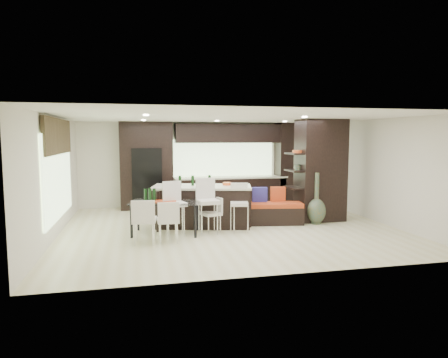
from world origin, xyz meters
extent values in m
plane|color=beige|center=(0.00, 0.00, 0.00)|extent=(8.00, 8.00, 0.00)
cube|color=silver|center=(0.00, 3.50, 1.35)|extent=(8.00, 0.02, 2.70)
cube|color=silver|center=(-4.00, 0.00, 1.35)|extent=(0.02, 7.00, 2.70)
cube|color=silver|center=(4.00, 0.00, 1.35)|extent=(0.02, 7.00, 2.70)
cube|color=white|center=(0.00, 0.00, 2.70)|extent=(8.00, 7.00, 0.02)
cube|color=#B2D199|center=(-3.96, 0.20, 1.35)|extent=(0.04, 3.20, 1.90)
cube|color=#B2D199|center=(0.60, 3.46, 1.55)|extent=(3.40, 0.04, 1.20)
cube|color=brown|center=(-3.93, 0.20, 2.25)|extent=(0.08, 3.00, 0.80)
cube|color=white|center=(0.00, 0.25, 2.68)|extent=(4.00, 3.00, 0.02)
cube|color=black|center=(0.50, 3.17, 1.35)|extent=(6.80, 0.68, 2.70)
cube|color=black|center=(-1.90, 3.12, 0.95)|extent=(0.90, 0.68, 1.90)
cube|color=black|center=(2.60, 0.40, 1.35)|extent=(1.20, 0.80, 2.70)
cube|color=black|center=(-0.62, 0.36, 0.51)|extent=(2.63, 1.59, 1.02)
cube|color=silver|center=(-1.37, -0.49, 0.49)|extent=(0.54, 0.54, 0.99)
cube|color=silver|center=(-0.62, -0.50, 0.52)|extent=(0.51, 0.51, 1.04)
cube|color=silver|center=(0.13, -0.47, 0.46)|extent=(0.49, 0.49, 0.93)
cube|color=black|center=(1.23, 0.16, 0.28)|extent=(1.51, 0.77, 0.56)
cube|color=white|center=(-1.58, -0.31, 0.38)|extent=(1.72, 1.19, 0.76)
cube|color=silver|center=(-1.58, -1.06, 0.41)|extent=(0.45, 0.45, 0.83)
cube|color=silver|center=(-2.08, -1.07, 0.44)|extent=(0.53, 0.53, 0.88)
cube|color=silver|center=(-0.51, -0.31, 0.37)|extent=(0.51, 0.51, 0.75)
camera|label=1|loc=(-2.23, -9.44, 2.23)|focal=32.00mm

